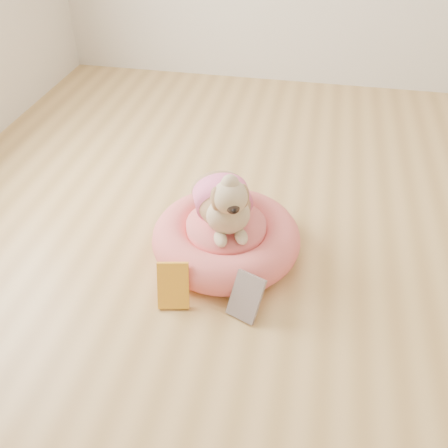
% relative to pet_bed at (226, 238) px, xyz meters
% --- Properties ---
extents(floor, '(4.50, 4.50, 0.00)m').
position_rel_pet_bed_xyz_m(floor, '(0.33, -0.17, -0.08)').
color(floor, tan).
rests_on(floor, ground).
extents(pet_bed, '(0.68, 0.68, 0.17)m').
position_rel_pet_bed_xyz_m(pet_bed, '(0.00, 0.00, 0.00)').
color(pet_bed, '#FC6562').
rests_on(pet_bed, floor).
extents(dog, '(0.45, 0.53, 0.33)m').
position_rel_pet_bed_xyz_m(dog, '(-0.01, 0.01, 0.25)').
color(dog, brown).
rests_on(dog, pet_bed).
extents(book_yellow, '(0.15, 0.13, 0.19)m').
position_rel_pet_bed_xyz_m(book_yellow, '(-0.15, -0.35, 0.01)').
color(book_yellow, yellow).
rests_on(book_yellow, floor).
extents(book_white, '(0.16, 0.15, 0.18)m').
position_rel_pet_bed_xyz_m(book_white, '(0.15, -0.35, 0.00)').
color(book_white, silver).
rests_on(book_white, floor).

